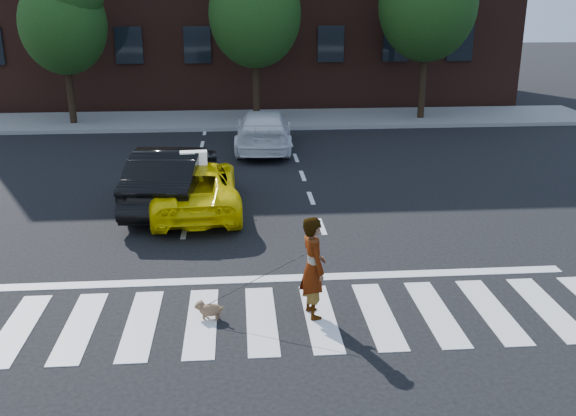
{
  "coord_description": "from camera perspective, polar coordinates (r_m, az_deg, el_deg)",
  "views": [
    {
      "loc": [
        -0.32,
        -9.64,
        5.25
      ],
      "look_at": [
        0.66,
        2.59,
        1.1
      ],
      "focal_mm": 40.0,
      "sensor_mm": 36.0,
      "label": 1
    }
  ],
  "objects": [
    {
      "name": "ground",
      "position": [
        10.98,
        -2.38,
        -9.89
      ],
      "size": [
        120.0,
        120.0,
        0.0
      ],
      "primitive_type": "plane",
      "color": "black",
      "rests_on": "ground"
    },
    {
      "name": "crosswalk",
      "position": [
        10.97,
        -2.38,
        -9.87
      ],
      "size": [
        13.0,
        2.4,
        0.01
      ],
      "primitive_type": "cube",
      "color": "silver",
      "rests_on": "ground"
    },
    {
      "name": "stop_line",
      "position": [
        12.4,
        -2.69,
        -6.34
      ],
      "size": [
        12.0,
        0.3,
        0.01
      ],
      "primitive_type": "cube",
      "color": "silver",
      "rests_on": "ground"
    },
    {
      "name": "sidewalk_far",
      "position": [
        27.63,
        -3.88,
        7.85
      ],
      "size": [
        30.0,
        4.0,
        0.15
      ],
      "primitive_type": "cube",
      "color": "slate",
      "rests_on": "ground"
    },
    {
      "name": "tree_left",
      "position": [
        27.46,
        -19.37,
        16.0
      ],
      "size": [
        3.39,
        3.38,
        6.5
      ],
      "color": "black",
      "rests_on": "ground"
    },
    {
      "name": "tree_mid",
      "position": [
        26.65,
        -2.89,
        17.81
      ],
      "size": [
        3.69,
        3.69,
        7.1
      ],
      "color": "black",
      "rests_on": "ground"
    },
    {
      "name": "taxi",
      "position": [
        16.21,
        -8.22,
        1.92
      ],
      "size": [
        2.35,
        4.62,
        1.25
      ],
      "primitive_type": "imported",
      "rotation": [
        0.0,
        0.0,
        3.2
      ],
      "color": "#FFE305",
      "rests_on": "ground"
    },
    {
      "name": "black_sedan",
      "position": [
        16.65,
        -10.22,
        2.82
      ],
      "size": [
        2.16,
        4.89,
        1.56
      ],
      "primitive_type": "imported",
      "rotation": [
        0.0,
        0.0,
        3.03
      ],
      "color": "black",
      "rests_on": "ground"
    },
    {
      "name": "white_suv",
      "position": [
        22.46,
        -2.17,
        6.93
      ],
      "size": [
        2.2,
        4.79,
        1.36
      ],
      "primitive_type": "imported",
      "rotation": [
        0.0,
        0.0,
        3.08
      ],
      "color": "white",
      "rests_on": "ground"
    },
    {
      "name": "woman",
      "position": [
        10.73,
        2.26,
        -5.29
      ],
      "size": [
        0.56,
        0.73,
        1.78
      ],
      "primitive_type": "imported",
      "rotation": [
        0.0,
        0.0,
        1.79
      ],
      "color": "#999999",
      "rests_on": "ground"
    },
    {
      "name": "dog",
      "position": [
        11.0,
        -7.08,
        -8.91
      ],
      "size": [
        0.52,
        0.32,
        0.31
      ],
      "rotation": [
        0.0,
        0.0,
        -0.34
      ],
      "color": "olive",
      "rests_on": "ground"
    },
    {
      "name": "taxi_sign",
      "position": [
        15.81,
        -8.39,
        4.44
      ],
      "size": [
        0.67,
        0.32,
        0.32
      ],
      "primitive_type": "cube",
      "rotation": [
        0.0,
        0.0,
        3.2
      ],
      "color": "white",
      "rests_on": "taxi"
    }
  ]
}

